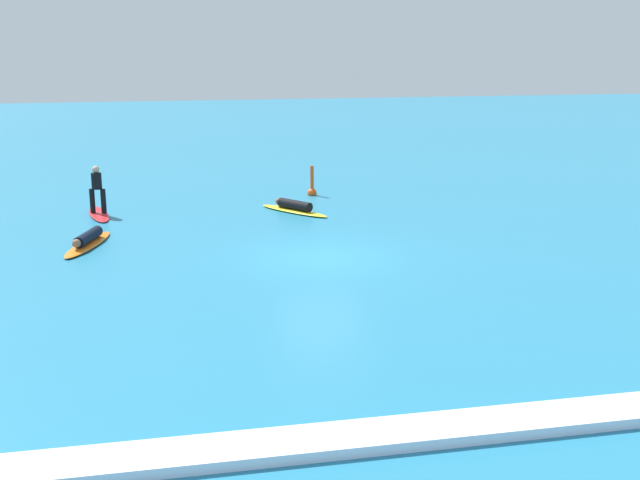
{
  "coord_description": "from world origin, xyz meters",
  "views": [
    {
      "loc": [
        -4.47,
        -21.48,
        6.05
      ],
      "look_at": [
        0.0,
        0.0,
        0.5
      ],
      "focal_mm": 44.92,
      "sensor_mm": 36.0,
      "label": 1
    }
  ],
  "objects": [
    {
      "name": "surfer_on_yellow_board",
      "position": [
        0.32,
        6.11,
        0.16
      ],
      "size": [
        2.32,
        2.84,
        0.44
      ],
      "rotation": [
        0.0,
        0.0,
        2.21
      ],
      "color": "yellow",
      "rests_on": "ground_plane"
    },
    {
      "name": "marker_buoy",
      "position": [
        1.57,
        9.09,
        0.24
      ],
      "size": [
        0.37,
        0.37,
        1.27
      ],
      "color": "#E55119",
      "rests_on": "ground_plane"
    },
    {
      "name": "wave_crest",
      "position": [
        0.0,
        -10.68,
        0.09
      ],
      "size": [
        14.68,
        0.9,
        0.18
      ],
      "primitive_type": "cube",
      "color": "white",
      "rests_on": "ground_plane"
    },
    {
      "name": "surfer_on_orange_board",
      "position": [
        -6.56,
        2.62,
        0.16
      ],
      "size": [
        1.57,
        3.26,
        0.45
      ],
      "rotation": [
        0.0,
        0.0,
        4.41
      ],
      "color": "orange",
      "rests_on": "ground_plane"
    },
    {
      "name": "ground_plane",
      "position": [
        0.0,
        0.0,
        0.0
      ],
      "size": [
        120.0,
        120.0,
        0.0
      ],
      "primitive_type": "plane",
      "color": "teal",
      "rests_on": "ground"
    },
    {
      "name": "surfer_on_red_board",
      "position": [
        -6.49,
        6.98,
        0.5
      ],
      "size": [
        1.09,
        2.84,
        1.75
      ],
      "rotation": [
        0.0,
        0.0,
        4.89
      ],
      "color": "red",
      "rests_on": "ground_plane"
    }
  ]
}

